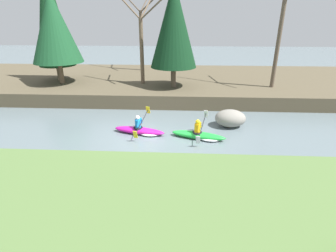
{
  "coord_description": "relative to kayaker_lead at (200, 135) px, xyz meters",
  "views": [
    {
      "loc": [
        1.33,
        -11.79,
        5.63
      ],
      "look_at": [
        0.69,
        0.37,
        0.55
      ],
      "focal_mm": 28.0,
      "sensor_mm": 36.0,
      "label": 1
    }
  ],
  "objects": [
    {
      "name": "conifer_tree_left",
      "position": [
        -10.14,
        7.48,
        4.78
      ],
      "size": [
        3.59,
        3.59,
        6.53
      ],
      "color": "brown",
      "rests_on": "riverbank_far"
    },
    {
      "name": "bare_tree_upstream",
      "position": [
        -4.71,
        13.19,
        4.03
      ],
      "size": [
        3.83,
        3.79,
        6.98
      ],
      "color": "brown",
      "rests_on": "riverbank_far"
    },
    {
      "name": "bare_tree_mid_upstream",
      "position": [
        -3.92,
        7.76,
        3.67
      ],
      "size": [
        3.43,
        3.39,
        6.22
      ],
      "color": "brown",
      "rests_on": "riverbank_far"
    },
    {
      "name": "riverbank_near",
      "position": [
        -2.32,
        -6.63,
        0.25
      ],
      "size": [
        44.0,
        6.89,
        0.89
      ],
      "color": "#56753D",
      "rests_on": "ground"
    },
    {
      "name": "riverbank_far",
      "position": [
        -2.32,
        10.11,
        0.27
      ],
      "size": [
        44.0,
        11.78,
        0.94
      ],
      "color": "brown",
      "rests_on": "ground"
    },
    {
      "name": "conifer_tree_mid_left",
      "position": [
        -1.59,
        6.85,
        4.95
      ],
      "size": [
        3.22,
        3.22,
        7.03
      ],
      "color": "brown",
      "rests_on": "riverbank_far"
    },
    {
      "name": "kayaker_middle",
      "position": [
        -3.03,
        0.43,
        0.0
      ],
      "size": [
        2.79,
        2.06,
        1.2
      ],
      "rotation": [
        0.0,
        0.0,
        -0.21
      ],
      "color": "#C61999",
      "rests_on": "ground"
    },
    {
      "name": "kayaker_lead",
      "position": [
        0.0,
        0.0,
        0.0
      ],
      "size": [
        2.78,
        2.04,
        1.2
      ],
      "rotation": [
        0.0,
        0.0,
        -0.25
      ],
      "color": "green",
      "rests_on": "ground"
    },
    {
      "name": "ground_plane",
      "position": [
        -2.32,
        -0.12,
        -0.2
      ],
      "size": [
        90.0,
        90.0,
        0.0
      ],
      "primitive_type": "plane",
      "color": "slate"
    },
    {
      "name": "boulder_midstream",
      "position": [
        1.73,
        1.71,
        0.28
      ],
      "size": [
        1.68,
        1.31,
        0.95
      ],
      "color": "gray",
      "rests_on": "ground"
    },
    {
      "name": "bare_tree_mid_downstream",
      "position": [
        5.56,
        7.14,
        4.43
      ],
      "size": [
        4.28,
        4.23,
        7.83
      ],
      "color": "brown",
      "rests_on": "riverbank_far"
    },
    {
      "name": "conifer_tree_far_left",
      "position": [
        -10.79,
        8.57,
        5.69
      ],
      "size": [
        2.77,
        2.77,
        8.77
      ],
      "color": "#7A664C",
      "rests_on": "riverbank_far"
    }
  ]
}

